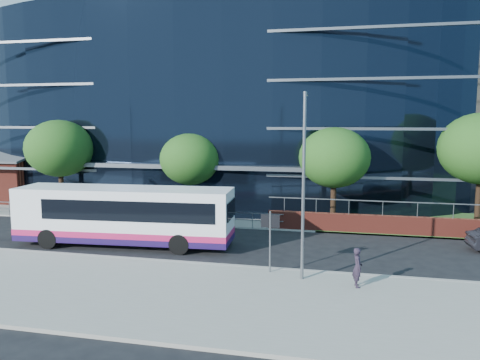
% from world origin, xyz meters
% --- Properties ---
extents(ground, '(200.00, 200.00, 0.00)m').
position_xyz_m(ground, '(0.00, 0.00, 0.00)').
color(ground, black).
rests_on(ground, ground).
extents(pavement_near, '(80.00, 8.00, 0.15)m').
position_xyz_m(pavement_near, '(0.00, -5.00, 0.07)').
color(pavement_near, gray).
rests_on(pavement_near, ground).
extents(kerb, '(80.00, 0.25, 0.16)m').
position_xyz_m(kerb, '(0.00, -1.00, 0.08)').
color(kerb, gray).
rests_on(kerb, ground).
extents(yellow_line_outer, '(80.00, 0.08, 0.01)m').
position_xyz_m(yellow_line_outer, '(0.00, -0.80, 0.01)').
color(yellow_line_outer, gold).
rests_on(yellow_line_outer, ground).
extents(yellow_line_inner, '(80.00, 0.08, 0.01)m').
position_xyz_m(yellow_line_inner, '(0.00, -0.65, 0.01)').
color(yellow_line_inner, gold).
rests_on(yellow_line_inner, ground).
extents(far_forecourt, '(50.00, 8.00, 0.10)m').
position_xyz_m(far_forecourt, '(-6.00, 11.00, 0.05)').
color(far_forecourt, gray).
rests_on(far_forecourt, ground).
extents(glass_office, '(44.00, 23.10, 16.00)m').
position_xyz_m(glass_office, '(-4.00, 20.85, 8.00)').
color(glass_office, black).
rests_on(glass_office, ground).
extents(brick_pavilion, '(8.60, 6.66, 4.40)m').
position_xyz_m(brick_pavilion, '(-22.00, 13.50, 1.94)').
color(brick_pavilion, maroon).
rests_on(brick_pavilion, ground).
extents(guard_railings, '(24.00, 0.05, 1.10)m').
position_xyz_m(guard_railings, '(-8.00, 7.00, 0.82)').
color(guard_railings, slate).
rests_on(guard_railings, ground).
extents(street_sign, '(0.85, 0.09, 2.80)m').
position_xyz_m(street_sign, '(4.50, -1.59, 2.15)').
color(street_sign, slate).
rests_on(street_sign, pavement_near).
extents(tree_far_a, '(4.95, 4.95, 6.98)m').
position_xyz_m(tree_far_a, '(-13.00, 9.00, 4.86)').
color(tree_far_a, black).
rests_on(tree_far_a, ground).
extents(tree_far_b, '(4.29, 4.29, 6.05)m').
position_xyz_m(tree_far_b, '(-3.00, 9.50, 4.21)').
color(tree_far_b, black).
rests_on(tree_far_b, ground).
extents(tree_far_c, '(4.62, 4.62, 6.51)m').
position_xyz_m(tree_far_c, '(7.00, 9.00, 4.54)').
color(tree_far_c, black).
rests_on(tree_far_c, ground).
extents(streetlight_east, '(0.15, 0.77, 8.00)m').
position_xyz_m(streetlight_east, '(6.00, -2.17, 4.44)').
color(streetlight_east, slate).
rests_on(streetlight_east, pavement_near).
extents(city_bus, '(12.19, 3.58, 3.26)m').
position_xyz_m(city_bus, '(-4.07, 1.59, 1.73)').
color(city_bus, white).
rests_on(city_bus, ground).
extents(pedestrian, '(0.50, 0.66, 1.64)m').
position_xyz_m(pedestrian, '(8.31, -2.66, 0.97)').
color(pedestrian, '#251C2A').
rests_on(pedestrian, pavement_near).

